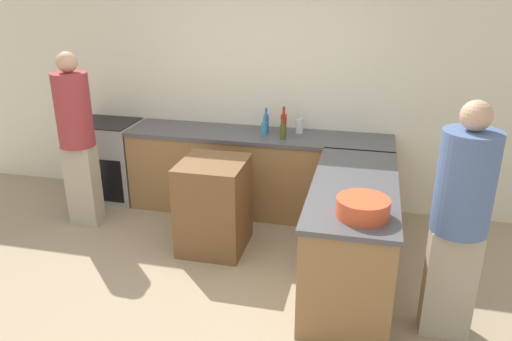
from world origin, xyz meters
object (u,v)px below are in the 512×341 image
object	(u,v)px
island_table	(214,205)
hot_sauce_bottle	(284,123)
water_bottle_blue	(266,123)
person_by_range	(77,135)
mixing_bowl	(363,208)
vinegar_bottle_clear	(299,125)
olive_oil_bottle	(283,131)
person_at_peninsula	(460,217)
dish_soap_bottle	(264,128)
range_oven	(110,160)

from	to	relation	value
island_table	hot_sauce_bottle	distance (m)	1.19
water_bottle_blue	person_by_range	distance (m)	1.94
mixing_bowl	vinegar_bottle_clear	bearing A→B (deg)	111.26
olive_oil_bottle	person_at_peninsula	world-z (taller)	person_at_peninsula
dish_soap_bottle	vinegar_bottle_clear	size ratio (longest dim) A/B	0.91
mixing_bowl	person_at_peninsula	distance (m)	0.65
mixing_bowl	person_by_range	xyz separation A→B (m)	(-2.86, 1.03, 0.01)
water_bottle_blue	person_at_peninsula	bearing A→B (deg)	-45.65
range_oven	person_by_range	xyz separation A→B (m)	(0.08, -0.71, 0.53)
mixing_bowl	vinegar_bottle_clear	xyz separation A→B (m)	(-0.73, 1.87, 0.02)
island_table	water_bottle_blue	distance (m)	1.16
person_at_peninsula	island_table	bearing A→B (deg)	158.37
olive_oil_bottle	dish_soap_bottle	bearing A→B (deg)	156.13
range_oven	vinegar_bottle_clear	distance (m)	2.27
olive_oil_bottle	mixing_bowl	bearing A→B (deg)	-62.01
water_bottle_blue	vinegar_bottle_clear	bearing A→B (deg)	7.18
person_by_range	hot_sauce_bottle	bearing A→B (deg)	20.83
island_table	hot_sauce_bottle	world-z (taller)	hot_sauce_bottle
hot_sauce_bottle	vinegar_bottle_clear	xyz separation A→B (m)	(0.16, 0.09, -0.04)
mixing_bowl	dish_soap_bottle	xyz separation A→B (m)	(-1.08, 1.72, 0.01)
range_oven	water_bottle_blue	distance (m)	1.94
dish_soap_bottle	vinegar_bottle_clear	world-z (taller)	vinegar_bottle_clear
water_bottle_blue	hot_sauce_bottle	xyz separation A→B (m)	(0.20, -0.04, 0.02)
person_at_peninsula	vinegar_bottle_clear	bearing A→B (deg)	127.18
water_bottle_blue	vinegar_bottle_clear	size ratio (longest dim) A/B	1.25
range_oven	person_at_peninsula	distance (m)	3.99
island_table	person_by_range	world-z (taller)	person_by_range
hot_sauce_bottle	olive_oil_bottle	bearing A→B (deg)	-82.72
island_table	person_by_range	bearing A→B (deg)	173.34
vinegar_bottle_clear	water_bottle_blue	bearing A→B (deg)	-172.82
olive_oil_bottle	vinegar_bottle_clear	bearing A→B (deg)	61.26
water_bottle_blue	olive_oil_bottle	bearing A→B (deg)	-42.93
island_table	olive_oil_bottle	bearing A→B (deg)	56.24
person_by_range	person_at_peninsula	distance (m)	3.63
dish_soap_bottle	water_bottle_blue	distance (m)	0.11
dish_soap_bottle	hot_sauce_bottle	bearing A→B (deg)	18.27
water_bottle_blue	person_by_range	xyz separation A→B (m)	(-1.77, -0.79, -0.02)
range_oven	water_bottle_blue	size ratio (longest dim) A/B	3.45
range_oven	hot_sauce_bottle	xyz separation A→B (m)	(2.05, 0.04, 0.56)
vinegar_bottle_clear	person_at_peninsula	world-z (taller)	person_at_peninsula
island_table	hot_sauce_bottle	xyz separation A→B (m)	(0.49, 0.92, 0.58)
island_table	olive_oil_bottle	world-z (taller)	olive_oil_bottle
range_oven	hot_sauce_bottle	size ratio (longest dim) A/B	3.02
range_oven	hot_sauce_bottle	distance (m)	2.13
water_bottle_blue	range_oven	bearing A→B (deg)	-177.55
olive_oil_bottle	person_by_range	bearing A→B (deg)	-163.47
dish_soap_bottle	hot_sauce_bottle	size ratio (longest dim) A/B	0.64
range_oven	hot_sauce_bottle	world-z (taller)	hot_sauce_bottle
water_bottle_blue	person_at_peninsula	size ratio (longest dim) A/B	0.15
mixing_bowl	hot_sauce_bottle	size ratio (longest dim) A/B	1.23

